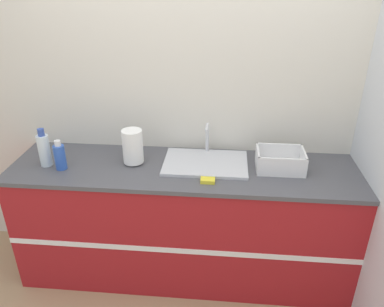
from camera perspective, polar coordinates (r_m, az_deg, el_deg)
ground_plane at (r=2.84m, az=-1.76°, el=-21.19°), size 12.00×12.00×0.00m
wall_back at (r=2.67m, az=-0.50°, el=8.98°), size 4.74×0.06×2.60m
wall_right at (r=2.52m, az=26.96°, el=5.00°), size 0.06×2.60×2.60m
counter_cabinet at (r=2.76m, az=-1.13°, el=-10.27°), size 2.36×0.63×0.90m
sink at (r=2.55m, az=2.08°, el=-1.29°), size 0.57×0.39×0.24m
paper_towel_roll at (r=2.55m, az=-9.02°, el=1.03°), size 0.14×0.14×0.24m
dish_rack at (r=2.55m, az=13.26°, el=-1.30°), size 0.31×0.23×0.13m
bottle_blue at (r=2.61m, az=-19.49°, el=-0.42°), size 0.07×0.07×0.20m
bottle_clear at (r=2.68m, az=-21.59°, el=0.58°), size 0.08×0.08×0.27m
sponge at (r=2.35m, az=2.42°, el=-4.12°), size 0.09×0.06×0.02m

